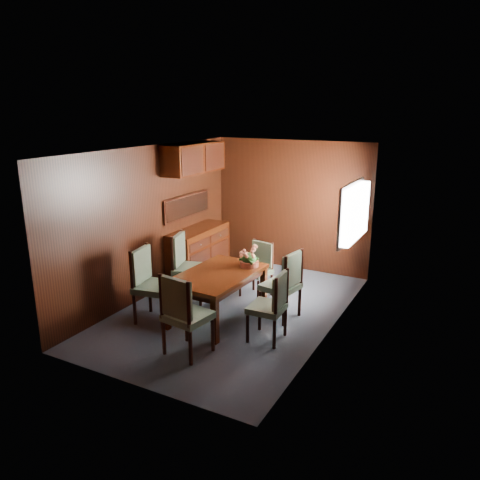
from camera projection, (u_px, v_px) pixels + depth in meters
The scene contains 11 objects.
ground at pixel (233, 310), 7.09m from camera, with size 4.50×4.50×0.00m, color #39414E.
room_shell at pixel (237, 200), 6.97m from camera, with size 3.06×4.52×2.41m.
sideboard at pixel (199, 253), 8.38m from camera, with size 0.48×1.40×0.90m, color #321206.
dining_table at pixel (217, 279), 6.69m from camera, with size 0.98×1.51×0.69m.
chair_left_near at pixel (149, 280), 6.64m from camera, with size 0.57×0.59×1.08m.
chair_left_far at pixel (186, 263), 7.36m from camera, with size 0.61×0.63×1.08m.
chair_right_near at pixel (272, 303), 6.04m from camera, with size 0.45×0.47×0.96m.
chair_right_far at pixel (285, 281), 6.66m from camera, with size 0.55×0.56×1.03m.
chair_head at pixel (183, 311), 5.65m from camera, with size 0.57×0.55×1.07m.
chair_foot at pixel (259, 266), 7.54m from camera, with size 0.50×0.49×0.90m.
flower_centerpiece at pixel (249, 257), 6.90m from camera, with size 0.30×0.30×0.30m.
Camera 1 is at (3.15, -5.71, 2.98)m, focal length 35.00 mm.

